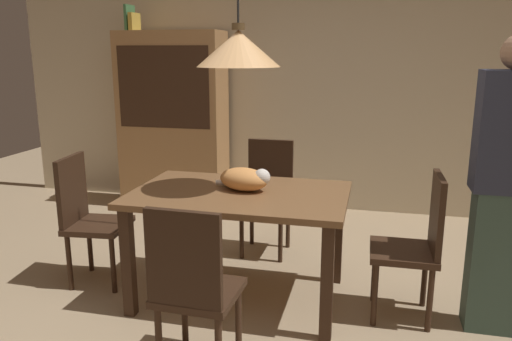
# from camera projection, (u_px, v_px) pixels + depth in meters

# --- Properties ---
(ground) EXTENTS (10.00, 10.00, 0.00)m
(ground) POSITION_uv_depth(u_px,v_px,m) (238.00, 333.00, 2.99)
(ground) COLOR tan
(back_wall) EXTENTS (6.40, 0.10, 2.90)m
(back_wall) POSITION_uv_depth(u_px,v_px,m) (305.00, 71.00, 5.16)
(back_wall) COLOR beige
(back_wall) RESTS_ON ground
(dining_table) EXTENTS (1.40, 0.90, 0.75)m
(dining_table) POSITION_uv_depth(u_px,v_px,m) (240.00, 207.00, 3.28)
(dining_table) COLOR brown
(dining_table) RESTS_ON ground
(chair_near_front) EXTENTS (0.42, 0.42, 0.93)m
(chair_near_front) POSITION_uv_depth(u_px,v_px,m) (193.00, 285.00, 2.48)
(chair_near_front) COLOR #382316
(chair_near_front) RESTS_ON ground
(chair_left_side) EXTENTS (0.44, 0.44, 0.93)m
(chair_left_side) POSITION_uv_depth(u_px,v_px,m) (87.00, 214.00, 3.56)
(chair_left_side) COLOR #382316
(chair_left_side) RESTS_ON ground
(chair_right_side) EXTENTS (0.41, 0.41, 0.93)m
(chair_right_side) POSITION_uv_depth(u_px,v_px,m) (417.00, 241.00, 3.06)
(chair_right_side) COLOR #382316
(chair_right_side) RESTS_ON ground
(chair_far_back) EXTENTS (0.41, 0.41, 0.93)m
(chair_far_back) POSITION_uv_depth(u_px,v_px,m) (268.00, 191.00, 4.15)
(chair_far_back) COLOR #382316
(chair_far_back) RESTS_ON ground
(cat_sleeping) EXTENTS (0.40, 0.30, 0.16)m
(cat_sleeping) POSITION_uv_depth(u_px,v_px,m) (245.00, 179.00, 3.28)
(cat_sleeping) COLOR #E59951
(cat_sleeping) RESTS_ON dining_table
(pendant_lamp) EXTENTS (0.52, 0.52, 1.30)m
(pendant_lamp) POSITION_uv_depth(u_px,v_px,m) (238.00, 48.00, 3.05)
(pendant_lamp) COLOR #E0A86B
(hutch_bookcase) EXTENTS (1.12, 0.45, 1.85)m
(hutch_bookcase) POSITION_uv_depth(u_px,v_px,m) (173.00, 125.00, 5.28)
(hutch_bookcase) COLOR #A87A4C
(hutch_bookcase) RESTS_ON ground
(book_green_slim) EXTENTS (0.03, 0.20, 0.26)m
(book_green_slim) POSITION_uv_depth(u_px,v_px,m) (130.00, 18.00, 5.13)
(book_green_slim) COLOR #427A4C
(book_green_slim) RESTS_ON hutch_bookcase
(book_yellow_short) EXTENTS (0.04, 0.20, 0.18)m
(book_yellow_short) POSITION_uv_depth(u_px,v_px,m) (134.00, 22.00, 5.13)
(book_yellow_short) COLOR gold
(book_yellow_short) RESTS_ON hutch_bookcase
(person_standing) EXTENTS (0.36, 0.22, 1.74)m
(person_standing) POSITION_uv_depth(u_px,v_px,m) (504.00, 188.00, 2.85)
(person_standing) COLOR #3D564C
(person_standing) RESTS_ON ground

